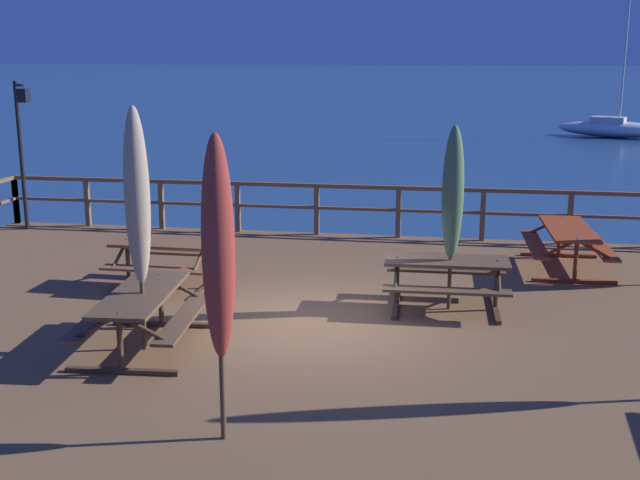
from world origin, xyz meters
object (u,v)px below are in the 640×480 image
object	(u,v)px
patio_umbrella_tall_front	(453,194)
picnic_table_mid_right	(568,238)
picnic_table_back_left	(166,254)
lamp_post_hooked	(22,133)
patio_umbrella_short_back	(218,250)
picnic_table_front_left	(447,273)
picnic_table_back_right	(141,307)
patio_umbrella_tall_mid_left	(137,198)
sailboat_distant	(613,128)

from	to	relation	value
patio_umbrella_tall_front	picnic_table_mid_right	bearing A→B (deg)	52.28
picnic_table_back_left	lamp_post_hooked	distance (m)	5.89
patio_umbrella_short_back	lamp_post_hooked	distance (m)	10.99
picnic_table_mid_right	picnic_table_front_left	size ratio (longest dim) A/B	1.16
picnic_table_back_left	patio_umbrella_tall_front	xyz separation A→B (m)	(4.62, -0.44, 1.21)
patio_umbrella_short_back	picnic_table_back_right	bearing A→B (deg)	127.83
picnic_table_mid_right	patio_umbrella_tall_mid_left	xyz separation A→B (m)	(-5.95, -5.00, 1.44)
picnic_table_back_right	patio_umbrella_short_back	distance (m)	3.18
lamp_post_hooked	sailboat_distant	bearing A→B (deg)	60.29
picnic_table_mid_right	sailboat_distant	bearing A→B (deg)	78.43
lamp_post_hooked	sailboat_distant	xyz separation A→B (m)	(17.75, 31.10, -2.43)
picnic_table_back_right	sailboat_distant	distance (m)	39.50
patio_umbrella_tall_mid_left	sailboat_distant	distance (m)	39.58
picnic_table_back_right	sailboat_distant	bearing A→B (deg)	71.36
picnic_table_mid_right	picnic_table_front_left	xyz separation A→B (m)	(-2.09, -2.61, -0.01)
picnic_table_front_left	patio_umbrella_tall_front	world-z (taller)	patio_umbrella_tall_front
picnic_table_back_right	patio_umbrella_tall_mid_left	xyz separation A→B (m)	(0.03, -0.03, 1.44)
picnic_table_back_right	lamp_post_hooked	xyz separation A→B (m)	(-5.12, 6.32, 1.55)
picnic_table_back_left	patio_umbrella_short_back	distance (m)	5.76
lamp_post_hooked	patio_umbrella_tall_front	bearing A→B (deg)	-23.79
picnic_table_back_right	patio_umbrella_short_back	xyz separation A→B (m)	(1.75, -2.26, 1.39)
picnic_table_front_left	sailboat_distant	xyz separation A→B (m)	(8.74, 35.05, -0.87)
patio_umbrella_tall_mid_left	lamp_post_hooked	world-z (taller)	lamp_post_hooked
picnic_table_mid_right	patio_umbrella_short_back	bearing A→B (deg)	-120.32
patio_umbrella_tall_front	patio_umbrella_tall_mid_left	xyz separation A→B (m)	(-3.90, -2.35, 0.24)
patio_umbrella_tall_mid_left	patio_umbrella_short_back	distance (m)	2.82
picnic_table_front_left	sailboat_distant	size ratio (longest dim) A/B	0.24
picnic_table_back_right	patio_umbrella_tall_front	world-z (taller)	patio_umbrella_tall_front
picnic_table_back_right	picnic_table_back_left	bearing A→B (deg)	103.93
patio_umbrella_tall_front	lamp_post_hooked	bearing A→B (deg)	156.21
picnic_table_back_left	picnic_table_back_right	xyz separation A→B (m)	(0.69, -2.77, 0.01)
picnic_table_back_right	sailboat_distant	size ratio (longest dim) A/B	0.28
picnic_table_front_left	lamp_post_hooked	bearing A→B (deg)	156.32
picnic_table_back_right	patio_umbrella_tall_mid_left	world-z (taller)	patio_umbrella_tall_mid_left
picnic_table_back_left	patio_umbrella_tall_mid_left	size ratio (longest dim) A/B	0.55
picnic_table_back_left	patio_umbrella_tall_mid_left	distance (m)	3.23
lamp_post_hooked	picnic_table_front_left	bearing A→B (deg)	-23.68
picnic_table_mid_right	patio_umbrella_tall_front	xyz separation A→B (m)	(-2.05, -2.65, 1.20)
picnic_table_back_right	lamp_post_hooked	size ratio (longest dim) A/B	0.68
picnic_table_front_left	patio_umbrella_short_back	bearing A→B (deg)	-114.79
picnic_table_mid_right	patio_umbrella_tall_front	size ratio (longest dim) A/B	0.79
picnic_table_mid_right	patio_umbrella_tall_front	bearing A→B (deg)	-127.72
picnic_table_front_left	picnic_table_back_right	world-z (taller)	same
picnic_table_back_left	picnic_table_back_right	size ratio (longest dim) A/B	0.80
patio_umbrella_tall_front	picnic_table_front_left	bearing A→B (deg)	139.36
patio_umbrella_short_back	lamp_post_hooked	size ratio (longest dim) A/B	0.96
picnic_table_mid_right	picnic_table_front_left	bearing A→B (deg)	-128.76
patio_umbrella_tall_mid_left	patio_umbrella_short_back	bearing A→B (deg)	-52.39
picnic_table_front_left	sailboat_distant	distance (m)	36.14
lamp_post_hooked	patio_umbrella_tall_mid_left	bearing A→B (deg)	-50.90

